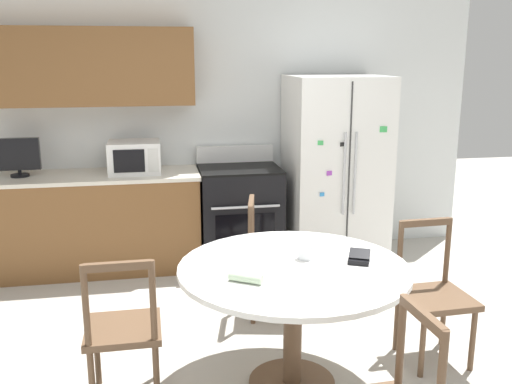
{
  "coord_description": "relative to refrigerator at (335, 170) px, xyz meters",
  "views": [
    {
      "loc": [
        -0.59,
        -2.9,
        1.94
      ],
      "look_at": [
        0.15,
        1.15,
        0.95
      ],
      "focal_mm": 40.0,
      "sensor_mm": 36.0,
      "label": 1
    }
  ],
  "objects": [
    {
      "name": "refrigerator",
      "position": [
        0.0,
        0.0,
        0.0
      ],
      "size": [
        0.89,
        0.81,
        1.76
      ],
      "color": "white",
      "rests_on": "ground_plane"
    },
    {
      "name": "dining_chair_far",
      "position": [
        -0.84,
        -1.12,
        -0.44
      ],
      "size": [
        0.5,
        0.5,
        0.9
      ],
      "rotation": [
        0.0,
        0.0,
        4.51
      ],
      "color": "brown",
      "rests_on": "ground_plane"
    },
    {
      "name": "kitchen_counter",
      "position": [
        -2.31,
        0.1,
        -0.43
      ],
      "size": [
        2.03,
        0.64,
        0.9
      ],
      "color": "brown",
      "rests_on": "ground_plane"
    },
    {
      "name": "folded_napkin",
      "position": [
        -1.24,
        -2.28,
        -0.09
      ],
      "size": [
        0.19,
        0.14,
        0.05
      ],
      "color": "beige",
      "rests_on": "dining_table"
    },
    {
      "name": "wallet",
      "position": [
        -0.54,
        -2.1,
        -0.09
      ],
      "size": [
        0.16,
        0.17,
        0.07
      ],
      "color": "black",
      "rests_on": "dining_table"
    },
    {
      "name": "countertop_tv",
      "position": [
        -2.86,
        0.11,
        0.2
      ],
      "size": [
        0.37,
        0.16,
        0.34
      ],
      "color": "black",
      "rests_on": "kitchen_counter"
    },
    {
      "name": "candle_glass",
      "position": [
        -0.83,
        -1.99,
        -0.08
      ],
      "size": [
        0.09,
        0.09,
        0.09
      ],
      "color": "silver",
      "rests_on": "dining_table"
    },
    {
      "name": "microwave",
      "position": [
        -1.86,
        0.11,
        0.16
      ],
      "size": [
        0.46,
        0.39,
        0.29
      ],
      "color": "white",
      "rests_on": "kitchen_counter"
    },
    {
      "name": "dining_table",
      "position": [
        -0.93,
        -2.09,
        -0.25
      ],
      "size": [
        1.34,
        1.34,
        0.76
      ],
      "color": "white",
      "rests_on": "ground_plane"
    },
    {
      "name": "back_wall",
      "position": [
        -1.42,
        0.4,
        0.56
      ],
      "size": [
        5.2,
        0.44,
        2.6
      ],
      "color": "silver",
      "rests_on": "ground_plane"
    },
    {
      "name": "dining_chair_left",
      "position": [
        -1.91,
        -2.07,
        -0.44
      ],
      "size": [
        0.42,
        0.42,
        0.9
      ],
      "rotation": [
        0.0,
        0.0,
        6.29
      ],
      "color": "brown",
      "rests_on": "ground_plane"
    },
    {
      "name": "oven_range",
      "position": [
        -0.91,
        0.07,
        -0.41
      ],
      "size": [
        0.75,
        0.68,
        1.08
      ],
      "color": "black",
      "rests_on": "ground_plane"
    },
    {
      "name": "dining_chair_right",
      "position": [
        0.04,
        -1.95,
        -0.44
      ],
      "size": [
        0.44,
        0.44,
        0.9
      ],
      "rotation": [
        0.0,
        0.0,
        3.18
      ],
      "color": "brown",
      "rests_on": "ground_plane"
    }
  ]
}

